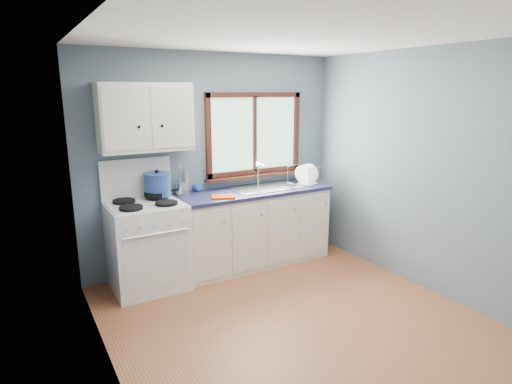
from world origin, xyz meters
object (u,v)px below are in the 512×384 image
skillet (158,193)px  stockpot (157,184)px  sink (266,193)px  gas_range (147,243)px  base_cabinets (253,231)px  utensil_crock (181,188)px  thermos (186,183)px  dish_rack (307,178)px

skillet → stockpot: bearing=7.1°
sink → skillet: 1.32m
sink → skillet: size_ratio=1.91×
gas_range → base_cabinets: gas_range is taller
utensil_crock → skillet: bearing=-165.5°
gas_range → stockpot: size_ratio=4.51×
base_cabinets → skillet: bearing=173.9°
skillet → thermos: (0.34, 0.05, 0.07)m
utensil_crock → dish_rack: (1.63, -0.18, -0.02)m
sink → dish_rack: 0.64m
sink → thermos: bearing=170.1°
sink → dish_rack: bearing=1.5°
sink → gas_range: bearing=-179.3°
skillet → base_cabinets: bearing=-20.7°
sink → stockpot: 1.32m
sink → utensil_crock: utensil_crock is taller
base_cabinets → sink: size_ratio=2.20×
utensil_crock → thermos: utensil_crock is taller
stockpot → utensil_crock: 0.32m
sink → dish_rack: (0.62, 0.02, 0.12)m
gas_range → stockpot: 0.64m
gas_range → base_cabinets: 1.31m
skillet → utensil_crock: bearing=-0.1°
utensil_crock → dish_rack: 1.64m
gas_range → stockpot: gas_range is taller
gas_range → utensil_crock: size_ratio=3.50×
base_cabinets → stockpot: (-1.12, 0.12, 0.68)m
skillet → stockpot: stockpot is taller
base_cabinets → utensil_crock: 1.03m
base_cabinets → dish_rack: (0.80, 0.02, 0.57)m
stockpot → thermos: bearing=7.7°
base_cabinets → gas_range: bearing=-179.2°
skillet → gas_range: bearing=-157.3°
gas_range → sink: size_ratio=1.62×
stockpot → dish_rack: 1.93m
thermos → skillet: bearing=-172.1°
dish_rack → stockpot: bearing=156.7°
dish_rack → gas_range: bearing=160.7°
gas_range → skillet: bearing=37.3°
base_cabinets → thermos: 1.03m
gas_range → stockpot: bearing=37.0°
gas_range → thermos: bearing=19.5°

